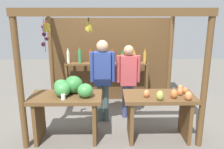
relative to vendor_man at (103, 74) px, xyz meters
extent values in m
plane|color=slate|center=(0.18, 0.12, -0.99)|extent=(12.00, 12.00, 0.00)
cylinder|color=brown|center=(-1.25, -0.94, 0.12)|extent=(0.10, 0.10, 2.23)
cylinder|color=brown|center=(1.62, -0.94, 0.12)|extent=(0.10, 0.10, 2.23)
cylinder|color=brown|center=(-1.25, 1.19, 0.12)|extent=(0.10, 0.10, 2.23)
cylinder|color=brown|center=(1.62, 1.19, 0.12)|extent=(0.10, 0.10, 2.23)
cube|color=brown|center=(0.18, -0.94, 1.18)|extent=(2.97, 0.12, 0.12)
cube|color=brown|center=(-1.25, 0.12, 1.18)|extent=(0.12, 2.24, 0.12)
cube|color=brown|center=(1.62, 0.12, 1.18)|extent=(0.12, 2.24, 0.12)
cube|color=#52381E|center=(0.18, 1.21, 0.01)|extent=(2.87, 0.04, 2.01)
cylinder|color=brown|center=(-0.82, -0.78, 1.07)|extent=(0.02, 0.02, 0.06)
ellipsoid|color=gold|center=(-0.79, -0.78, 0.93)|extent=(0.04, 0.09, 0.14)
ellipsoid|color=gold|center=(-0.80, -0.77, 0.94)|extent=(0.05, 0.06, 0.15)
ellipsoid|color=gold|center=(-0.82, -0.75, 0.95)|extent=(0.07, 0.04, 0.14)
ellipsoid|color=gold|center=(-0.85, -0.75, 0.95)|extent=(0.08, 0.07, 0.15)
ellipsoid|color=gold|center=(-0.86, -0.77, 0.97)|extent=(0.05, 0.08, 0.15)
ellipsoid|color=gold|center=(-0.84, -0.79, 0.96)|extent=(0.06, 0.07, 0.15)
ellipsoid|color=gold|center=(-0.84, -0.81, 0.96)|extent=(0.08, 0.07, 0.15)
ellipsoid|color=gold|center=(-0.82, -0.82, 0.94)|extent=(0.06, 0.04, 0.14)
ellipsoid|color=gold|center=(-0.80, -0.81, 0.95)|extent=(0.06, 0.06, 0.15)
cylinder|color=brown|center=(-0.18, -0.89, 1.07)|extent=(0.02, 0.02, 0.06)
ellipsoid|color=gold|center=(-0.14, -0.89, 0.94)|extent=(0.04, 0.06, 0.13)
ellipsoid|color=gold|center=(-0.16, -0.87, 0.95)|extent=(0.06, 0.07, 0.14)
ellipsoid|color=gold|center=(-0.18, -0.85, 0.97)|extent=(0.08, 0.04, 0.13)
ellipsoid|color=gold|center=(-0.20, -0.87, 0.97)|extent=(0.07, 0.07, 0.14)
ellipsoid|color=gold|center=(-0.21, -0.89, 0.96)|extent=(0.04, 0.07, 0.14)
ellipsoid|color=gold|center=(-0.19, -0.91, 0.95)|extent=(0.06, 0.05, 0.14)
ellipsoid|color=gold|center=(-0.18, -0.91, 0.97)|extent=(0.06, 0.04, 0.13)
ellipsoid|color=gold|center=(-0.15, -0.91, 0.95)|extent=(0.06, 0.07, 0.14)
cylinder|color=#4C422D|center=(-0.90, -0.63, 0.82)|extent=(0.01, 0.01, 0.55)
sphere|color=#601E42|center=(-0.88, -0.62, 1.02)|extent=(0.07, 0.07, 0.07)
sphere|color=#511938|center=(-0.92, -0.61, 0.95)|extent=(0.06, 0.06, 0.06)
sphere|color=#511938|center=(-0.91, -0.61, 0.90)|extent=(0.06, 0.06, 0.06)
sphere|color=#47142D|center=(-0.90, -0.66, 0.83)|extent=(0.07, 0.07, 0.07)
sphere|color=#511938|center=(-0.87, -0.61, 0.76)|extent=(0.06, 0.06, 0.06)
sphere|color=#601E42|center=(-0.93, -0.63, 0.67)|extent=(0.07, 0.07, 0.07)
cube|color=brown|center=(-0.61, -0.68, -0.22)|extent=(1.21, 0.64, 0.06)
cube|color=brown|center=(-1.09, -0.68, -0.62)|extent=(0.06, 0.58, 0.74)
cube|color=brown|center=(-0.13, -0.68, -0.62)|extent=(0.06, 0.58, 0.74)
ellipsoid|color=#429347|center=(-0.65, -0.72, -0.06)|extent=(0.33, 0.33, 0.25)
ellipsoid|color=#38843D|center=(-0.49, -0.54, -0.04)|extent=(0.41, 0.41, 0.30)
ellipsoid|color=#429347|center=(-0.27, -0.76, -0.07)|extent=(0.27, 0.27, 0.23)
ellipsoid|color=#429347|center=(-0.70, -0.54, -0.07)|extent=(0.32, 0.32, 0.24)
cylinder|color=white|center=(-0.62, -0.86, -0.14)|extent=(0.07, 0.07, 0.09)
cube|color=brown|center=(0.97, -0.68, -0.22)|extent=(1.21, 0.64, 0.06)
cube|color=brown|center=(0.49, -0.68, -0.62)|extent=(0.06, 0.58, 0.74)
cube|color=brown|center=(1.45, -0.68, -0.62)|extent=(0.06, 0.58, 0.74)
ellipsoid|color=#CC7038|center=(1.18, -0.83, -0.11)|extent=(0.16, 0.16, 0.15)
ellipsoid|color=#E07F47|center=(1.37, -0.52, -0.13)|extent=(0.13, 0.13, 0.12)
ellipsoid|color=#A8B24C|center=(0.93, -0.92, -0.11)|extent=(0.14, 0.14, 0.16)
ellipsoid|color=#CC7038|center=(1.43, -0.62, -0.13)|extent=(0.13, 0.13, 0.11)
ellipsoid|color=#E07F47|center=(1.31, -0.70, -0.13)|extent=(0.12, 0.12, 0.13)
ellipsoid|color=#E07F47|center=(1.38, -0.93, -0.11)|extent=(0.14, 0.14, 0.15)
ellipsoid|color=#E07F47|center=(0.73, -0.77, -0.13)|extent=(0.13, 0.13, 0.13)
cube|color=brown|center=(-0.86, 0.93, -0.49)|extent=(0.05, 0.20, 1.00)
cube|color=brown|center=(1.01, 0.93, -0.49)|extent=(0.05, 0.20, 1.00)
cube|color=brown|center=(0.08, 0.93, -0.01)|extent=(1.87, 0.22, 0.04)
cylinder|color=silver|center=(-0.80, 0.93, 0.15)|extent=(0.07, 0.07, 0.28)
cylinder|color=silver|center=(-0.80, 0.93, 0.32)|extent=(0.03, 0.03, 0.06)
cylinder|color=#338C4C|center=(-0.54, 0.93, 0.16)|extent=(0.07, 0.07, 0.29)
cylinder|color=#338C4C|center=(-0.54, 0.93, 0.33)|extent=(0.03, 0.03, 0.06)
cylinder|color=#994C1E|center=(-0.29, 0.93, 0.14)|extent=(0.07, 0.07, 0.26)
cylinder|color=#994C1E|center=(-0.29, 0.93, 0.30)|extent=(0.03, 0.03, 0.06)
cylinder|color=gold|center=(-0.04, 0.93, 0.13)|extent=(0.07, 0.07, 0.24)
cylinder|color=gold|center=(-0.04, 0.93, 0.28)|extent=(0.03, 0.03, 0.06)
cylinder|color=#994C1E|center=(0.21, 0.93, 0.14)|extent=(0.07, 0.07, 0.26)
cylinder|color=#994C1E|center=(0.21, 0.93, 0.30)|extent=(0.03, 0.03, 0.06)
cylinder|color=#338C4C|center=(0.44, 0.93, 0.12)|extent=(0.06, 0.06, 0.22)
cylinder|color=#338C4C|center=(0.44, 0.93, 0.26)|extent=(0.03, 0.03, 0.06)
cylinder|color=gold|center=(0.71, 0.93, 0.13)|extent=(0.07, 0.07, 0.23)
cylinder|color=gold|center=(0.71, 0.93, 0.27)|extent=(0.03, 0.03, 0.06)
cylinder|color=gold|center=(0.95, 0.93, 0.14)|extent=(0.07, 0.07, 0.25)
cylinder|color=gold|center=(0.95, 0.93, 0.29)|extent=(0.03, 0.03, 0.06)
cylinder|color=#415656|center=(-0.06, 0.00, -0.60)|extent=(0.11, 0.11, 0.77)
cylinder|color=#415656|center=(0.06, 0.00, -0.60)|extent=(0.11, 0.11, 0.77)
cube|color=#2D428C|center=(0.00, 0.00, 0.11)|extent=(0.32, 0.19, 0.65)
cylinder|color=#2D428C|center=(-0.20, 0.00, 0.14)|extent=(0.08, 0.08, 0.59)
cylinder|color=#2D428C|center=(0.20, 0.00, 0.14)|extent=(0.08, 0.08, 0.59)
sphere|color=tan|center=(0.00, 0.00, 0.54)|extent=(0.22, 0.22, 0.22)
cylinder|color=#3E4571|center=(0.45, 0.17, -0.63)|extent=(0.11, 0.11, 0.71)
cylinder|color=#3E4571|center=(0.57, 0.17, -0.63)|extent=(0.11, 0.11, 0.71)
cube|color=#BF474C|center=(0.51, 0.17, 0.03)|extent=(0.32, 0.19, 0.60)
cylinder|color=#BF474C|center=(0.31, 0.17, 0.06)|extent=(0.08, 0.08, 0.54)
cylinder|color=#BF474C|center=(0.71, 0.17, 0.06)|extent=(0.08, 0.08, 0.54)
sphere|color=tan|center=(0.51, 0.17, 0.43)|extent=(0.21, 0.21, 0.21)
camera|label=1|loc=(0.09, -4.49, 1.24)|focal=38.56mm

